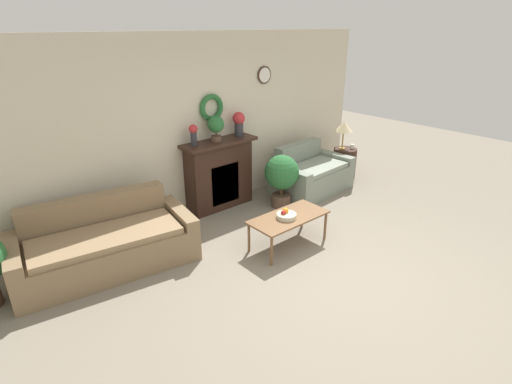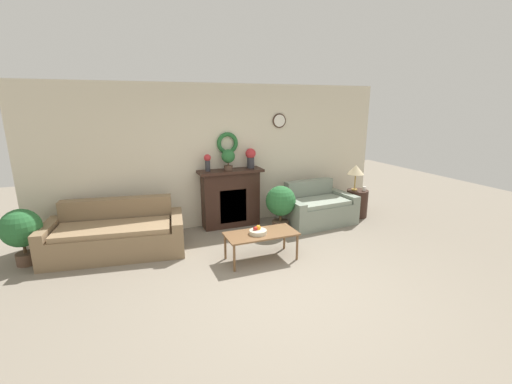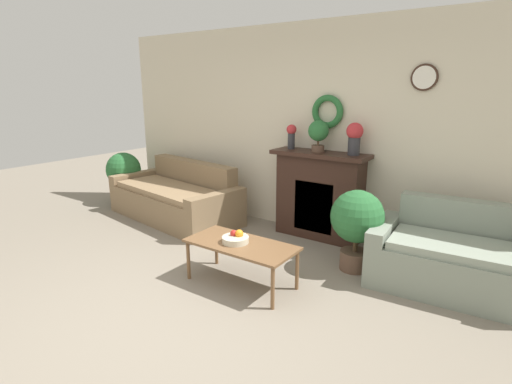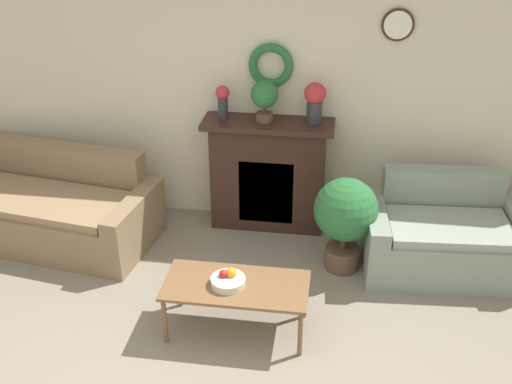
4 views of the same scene
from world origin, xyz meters
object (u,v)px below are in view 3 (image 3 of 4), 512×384
object	(u,v)px
fruit_bowl	(236,238)
vase_on_mantel_right	(355,136)
loveseat_right	(449,258)
vase_on_mantel_left	(291,135)
couch_left	(176,198)
potted_plant_on_mantel	(318,133)
coffee_table	(241,247)
potted_plant_floor_by_loveseat	(357,221)
fireplace	(319,195)
potted_plant_floor_by_couch	(124,171)

from	to	relation	value
fruit_bowl	vase_on_mantel_right	world-z (taller)	vase_on_mantel_right
fruit_bowl	loveseat_right	bearing A→B (deg)	32.94
vase_on_mantel_right	vase_on_mantel_left	bearing A→B (deg)	180.00
couch_left	loveseat_right	world-z (taller)	loveseat_right
potted_plant_on_mantel	loveseat_right	bearing A→B (deg)	-15.82
vase_on_mantel_right	coffee_table	bearing A→B (deg)	-105.89
potted_plant_on_mantel	potted_plant_floor_by_loveseat	distance (m)	1.30
couch_left	potted_plant_on_mantel	xyz separation A→B (m)	(2.05, 0.48, 1.06)
couch_left	vase_on_mantel_left	size ratio (longest dim) A/B	7.03
couch_left	loveseat_right	size ratio (longest dim) A/B	1.51
fruit_bowl	potted_plant_on_mantel	bearing A→B (deg)	87.95
fireplace	vase_on_mantel_right	size ratio (longest dim) A/B	3.22
coffee_table	fruit_bowl	size ratio (longest dim) A/B	4.16
potted_plant_on_mantel	coffee_table	bearing A→B (deg)	-90.07
potted_plant_floor_by_loveseat	vase_on_mantel_left	bearing A→B (deg)	151.06
potted_plant_on_mantel	potted_plant_floor_by_couch	distance (m)	3.45
coffee_table	vase_on_mantel_right	size ratio (longest dim) A/B	2.86
loveseat_right	potted_plant_floor_by_couch	size ratio (longest dim) A/B	1.72
coffee_table	couch_left	bearing A→B (deg)	151.39
vase_on_mantel_right	potted_plant_floor_by_loveseat	bearing A→B (deg)	-62.80
fruit_bowl	potted_plant_floor_by_couch	world-z (taller)	potted_plant_floor_by_couch
potted_plant_floor_by_couch	potted_plant_floor_by_loveseat	xyz separation A→B (m)	(4.12, -0.22, 0.01)
vase_on_mantel_right	potted_plant_floor_by_loveseat	size ratio (longest dim) A/B	0.44
coffee_table	vase_on_mantel_right	world-z (taller)	vase_on_mantel_right
fireplace	loveseat_right	distance (m)	1.74
potted_plant_floor_by_loveseat	loveseat_right	bearing A→B (deg)	10.28
vase_on_mantel_left	potted_plant_on_mantel	bearing A→B (deg)	-2.92
coffee_table	fireplace	bearing A→B (deg)	88.58
vase_on_mantel_left	vase_on_mantel_right	distance (m)	0.85
couch_left	coffee_table	xyz separation A→B (m)	(2.05, -1.12, 0.10)
vase_on_mantel_right	potted_plant_on_mantel	xyz separation A→B (m)	(-0.46, -0.02, 0.02)
loveseat_right	potted_plant_floor_by_couch	distance (m)	5.02
coffee_table	vase_on_mantel_left	size ratio (longest dim) A/B	3.48
loveseat_right	potted_plant_floor_by_loveseat	size ratio (longest dim) A/B	1.68
loveseat_right	vase_on_mantel_right	bearing A→B (deg)	154.06
fruit_bowl	potted_plant_floor_by_couch	size ratio (longest dim) A/B	0.31
fireplace	potted_plant_floor_by_couch	distance (m)	3.39
vase_on_mantel_left	vase_on_mantel_right	xyz separation A→B (m)	(0.85, 0.00, 0.04)
vase_on_mantel_left	potted_plant_on_mantel	size ratio (longest dim) A/B	0.81
vase_on_mantel_left	potted_plant_floor_by_couch	world-z (taller)	vase_on_mantel_left
couch_left	fruit_bowl	distance (m)	2.30
vase_on_mantel_left	potted_plant_floor_by_couch	size ratio (longest dim) A/B	0.37
potted_plant_floor_by_loveseat	couch_left	bearing A→B (deg)	176.77
fireplace	couch_left	bearing A→B (deg)	-166.80
potted_plant_floor_by_couch	potted_plant_floor_by_loveseat	bearing A→B (deg)	-3.01
loveseat_right	potted_plant_on_mantel	distance (m)	2.04
loveseat_right	couch_left	bearing A→B (deg)	176.14
potted_plant_floor_by_loveseat	vase_on_mantel_right	bearing A→B (deg)	117.20
coffee_table	potted_plant_on_mantel	bearing A→B (deg)	89.93
couch_left	potted_plant_on_mantel	distance (m)	2.36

